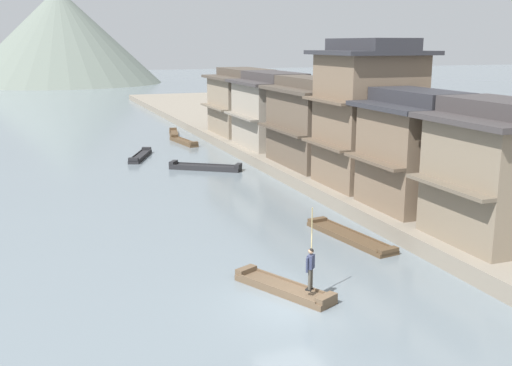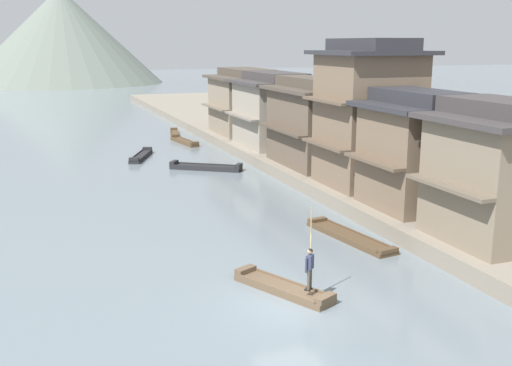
# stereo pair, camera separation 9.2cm
# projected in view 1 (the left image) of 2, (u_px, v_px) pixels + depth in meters

# --- Properties ---
(ground_plane) EXTENTS (400.00, 400.00, 0.00)m
(ground_plane) POSITION_uv_depth(u_px,v_px,m) (294.00, 305.00, 21.89)
(ground_plane) COLOR slate
(riverbank_right) EXTENTS (18.00, 110.00, 0.79)m
(riverbank_right) POSITION_uv_depth(u_px,v_px,m) (324.00, 144.00, 54.72)
(riverbank_right) COLOR gray
(riverbank_right) RESTS_ON ground
(boat_foreground_poled) EXTENTS (2.81, 4.34, 0.44)m
(boat_foreground_poled) POSITION_uv_depth(u_px,v_px,m) (284.00, 288.00, 23.08)
(boat_foreground_poled) COLOR brown
(boat_foreground_poled) RESTS_ON ground
(boatman_person) EXTENTS (0.42, 0.48, 3.04)m
(boatman_person) POSITION_uv_depth(u_px,v_px,m) (311.00, 264.00, 21.95)
(boatman_person) COLOR black
(boatman_person) RESTS_ON boat_foreground_poled
(boat_moored_nearest) EXTENTS (2.01, 5.89, 0.36)m
(boat_moored_nearest) POSITION_uv_depth(u_px,v_px,m) (350.00, 237.00, 29.26)
(boat_moored_nearest) COLOR brown
(boat_moored_nearest) RESTS_ON ground
(boat_moored_second) EXTENTS (1.72, 4.88, 0.47)m
(boat_moored_second) POSITION_uv_depth(u_px,v_px,m) (174.00, 134.00, 62.37)
(boat_moored_second) COLOR brown
(boat_moored_second) RESTS_ON ground
(boat_moored_third) EXTENTS (5.10, 3.96, 0.55)m
(boat_moored_third) POSITION_uv_depth(u_px,v_px,m) (205.00, 167.00, 45.33)
(boat_moored_third) COLOR #232326
(boat_moored_third) RESTS_ON ground
(boat_moored_far) EXTENTS (1.58, 5.33, 0.51)m
(boat_moored_far) POSITION_uv_depth(u_px,v_px,m) (184.00, 142.00, 57.22)
(boat_moored_far) COLOR brown
(boat_moored_far) RESTS_ON ground
(boat_midriver_drifting) EXTENTS (2.77, 5.20, 0.50)m
(boat_midriver_drifting) POSITION_uv_depth(u_px,v_px,m) (140.00, 156.00, 49.86)
(boat_midriver_drifting) COLOR #232326
(boat_midriver_drifting) RESTS_ON ground
(house_waterfront_nearest) EXTENTS (6.01, 5.92, 6.14)m
(house_waterfront_nearest) POSITION_uv_depth(u_px,v_px,m) (501.00, 172.00, 26.17)
(house_waterfront_nearest) COLOR #7F705B
(house_waterfront_nearest) RESTS_ON riverbank_right
(house_waterfront_second) EXTENTS (5.57, 5.76, 6.14)m
(house_waterfront_second) POSITION_uv_depth(u_px,v_px,m) (416.00, 150.00, 31.53)
(house_waterfront_second) COLOR #75604C
(house_waterfront_second) RESTS_ON riverbank_right
(house_waterfront_tall) EXTENTS (6.17, 5.94, 8.74)m
(house_waterfront_tall) POSITION_uv_depth(u_px,v_px,m) (368.00, 114.00, 36.32)
(house_waterfront_tall) COLOR #75604C
(house_waterfront_tall) RESTS_ON riverbank_right
(house_waterfront_narrow) EXTENTS (5.22, 8.17, 6.14)m
(house_waterfront_narrow) POSITION_uv_depth(u_px,v_px,m) (312.00, 123.00, 42.65)
(house_waterfront_narrow) COLOR brown
(house_waterfront_narrow) RESTS_ON riverbank_right
(house_waterfront_far) EXTENTS (6.35, 7.71, 6.14)m
(house_waterfront_far) POSITION_uv_depth(u_px,v_px,m) (273.00, 110.00, 50.69)
(house_waterfront_far) COLOR gray
(house_waterfront_far) RESTS_ON riverbank_right
(house_waterfront_end) EXTENTS (6.68, 7.74, 6.14)m
(house_waterfront_end) POSITION_uv_depth(u_px,v_px,m) (245.00, 102.00, 57.76)
(house_waterfront_end) COLOR gray
(house_waterfront_end) RESTS_ON riverbank_right
(hill_far_west) EXTENTS (45.75, 45.75, 21.64)m
(hill_far_west) POSITION_uv_depth(u_px,v_px,m) (61.00, 36.00, 141.22)
(hill_far_west) COLOR slate
(hill_far_west) RESTS_ON ground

